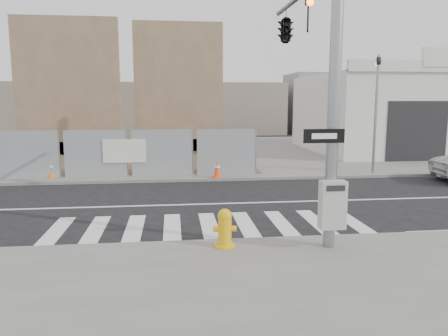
{
  "coord_description": "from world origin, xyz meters",
  "views": [
    {
      "loc": [
        -0.94,
        -13.89,
        3.38
      ],
      "look_at": [
        0.54,
        -1.34,
        1.4
      ],
      "focal_mm": 35.0,
      "sensor_mm": 36.0,
      "label": 1
    }
  ],
  "objects": [
    {
      "name": "concrete_wall_right",
      "position": [
        -0.5,
        14.08,
        3.38
      ],
      "size": [
        5.5,
        1.3,
        8.0
      ],
      "color": "brown",
      "rests_on": "sidewalk_far"
    },
    {
      "name": "traffic_cone_d",
      "position": [
        0.9,
        4.22,
        0.47
      ],
      "size": [
        0.42,
        0.42,
        0.71
      ],
      "rotation": [
        0.0,
        0.0,
        0.15
      ],
      "color": "#F9500D",
      "rests_on": "sidewalk_far"
    },
    {
      "name": "concrete_wall_left",
      "position": [
        -7.0,
        13.08,
        3.38
      ],
      "size": [
        6.0,
        1.3,
        8.0
      ],
      "color": "brown",
      "rests_on": "sidewalk_far"
    },
    {
      "name": "auto_shop",
      "position": [
        14.0,
        12.97,
        2.54
      ],
      "size": [
        12.0,
        10.2,
        5.95
      ],
      "color": "silver",
      "rests_on": "sidewalk_far"
    },
    {
      "name": "sidewalk_far",
      "position": [
        0.0,
        14.0,
        0.06
      ],
      "size": [
        50.0,
        20.0,
        0.12
      ],
      "primitive_type": "cube",
      "color": "slate",
      "rests_on": "ground"
    },
    {
      "name": "ground",
      "position": [
        0.0,
        0.0,
        0.0
      ],
      "size": [
        100.0,
        100.0,
        0.0
      ],
      "primitive_type": "plane",
      "color": "black",
      "rests_on": "ground"
    },
    {
      "name": "utility_pole_right",
      "position": [
        6.5,
        5.5,
        5.2
      ],
      "size": [
        1.6,
        0.28,
        10.0
      ],
      "color": "#453520",
      "rests_on": "sidewalk_far"
    },
    {
      "name": "fire_hydrant",
      "position": [
        0.17,
        -4.56,
        0.55
      ],
      "size": [
        0.55,
        0.55,
        0.87
      ],
      "rotation": [
        0.0,
        0.0,
        -0.22
      ],
      "color": "#F3B10D",
      "rests_on": "sidewalk_near"
    },
    {
      "name": "signal_pole",
      "position": [
        2.49,
        -2.05,
        4.78
      ],
      "size": [
        0.96,
        5.87,
        7.0
      ],
      "color": "gray",
      "rests_on": "sidewalk_near"
    },
    {
      "name": "traffic_cone_c",
      "position": [
        -6.07,
        5.09,
        0.48
      ],
      "size": [
        0.46,
        0.46,
        0.74
      ],
      "rotation": [
        0.0,
        0.0,
        0.23
      ],
      "color": "orange",
      "rests_on": "sidewalk_far"
    },
    {
      "name": "far_signal_pole",
      "position": [
        8.0,
        4.6,
        3.48
      ],
      "size": [
        0.16,
        0.2,
        5.6
      ],
      "color": "gray",
      "rests_on": "sidewalk_far"
    }
  ]
}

